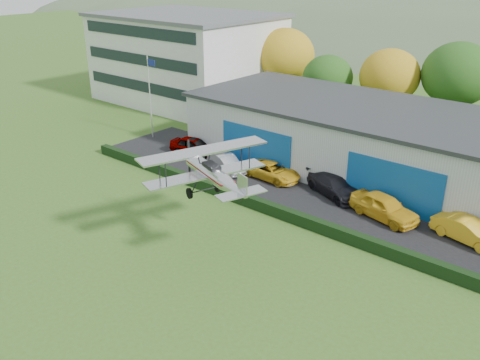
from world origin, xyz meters
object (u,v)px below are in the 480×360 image
Objects in this scene: car_0 at (194,146)px; car_1 at (226,163)px; flagpole at (150,90)px; car_5 at (468,231)px; car_4 at (384,207)px; car_2 at (272,171)px; car_3 at (335,185)px; biplane at (212,172)px; office_block at (188,57)px; hangar at (428,152)px.

car_0 is 1.09× the size of car_1.
car_0 is 5.00m from car_1.
flagpole reaches higher than car_1.
flagpole is at bearing 101.28° from car_5.
flagpole is 1.62× the size of car_4.
car_3 is (5.35, 0.56, 0.08)m from car_2.
biplane reaches higher than car_3.
car_1 is at bearing -37.55° from office_block.
car_0 is (14.59, -13.82, -4.39)m from office_block.
flagpole is at bearing -58.03° from office_block.
car_3 is at bearing 88.77° from car_4.
car_5 is (5.55, -7.00, -1.87)m from hangar.
car_2 is 9.84m from car_4.
car_4 is 5.38m from car_5.
car_2 is at bearing 118.30° from car_3.
hangar is at bearing -52.06° from car_2.
biplane is at bearing -107.64° from hangar.
hangar is 8.24× the size of car_4.
car_0 is at bearing 93.95° from car_1.
hangar is 9.12m from car_5.
hangar is 5.08× the size of flagpole.
car_5 is (30.43, -1.02, -4.00)m from flagpole.
car_2 is 0.97× the size of car_4.
biplane is at bearing -164.65° from car_3.
biplane is (-5.71, -17.95, 2.52)m from hangar.
car_1 is 19.11m from car_5.
car_3 is at bearing -24.87° from office_block.
hangar is 11.98m from car_2.
car_0 is 0.58× the size of biplane.
car_1 is (19.46, -14.95, -4.48)m from office_block.
office_block is 36.99m from biplane.
car_3 is at bearing 99.06° from car_5.
hangar reaches higher than car_4.
biplane reaches higher than car_2.
car_1 is 13.74m from car_4.
flagpole reaches higher than car_4.
car_0 is at bearing 102.72° from car_5.
car_5 is at bearing -71.92° from car_4.
office_block reaches higher than biplane.
hangar is at bearing 51.60° from car_5.
car_4 is at bearing -3.35° from flagpole.
car_0 is 1.01× the size of car_5.
car_0 is at bearing -43.45° from office_block.
hangar is 9.12× the size of car_5.
office_block is at bearing 167.99° from hangar.
office_block is 4.63× the size of car_5.
car_1 is at bearing -9.78° from flagpole.
car_5 is at bearing -88.03° from car_2.
car_2 is 15.18m from car_5.
car_5 is at bearing -19.98° from office_block.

